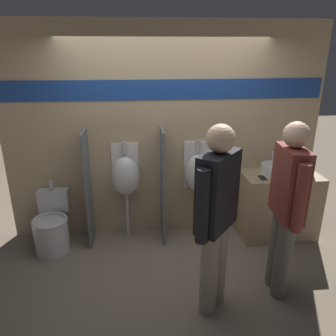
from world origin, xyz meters
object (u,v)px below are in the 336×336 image
person_with_lanyard (216,215)px  cell_phone (262,178)px  toilet (52,228)px  urinal_far (198,174)px  person_in_vest (287,205)px  urinal_near_counter (126,176)px  sink_basin (276,169)px

person_with_lanyard → cell_phone: bearing=2.9°
cell_phone → toilet: size_ratio=0.17×
urinal_far → person_in_vest: bearing=-62.6°
person_in_vest → cell_phone: bearing=-3.6°
person_with_lanyard → urinal_near_counter: bearing=71.7°
toilet → urinal_near_counter: bearing=12.5°
urinal_far → person_with_lanyard: bearing=-94.0°
person_with_lanyard → toilet: bearing=96.9°
sink_basin → person_with_lanyard: (-1.09, -1.28, 0.08)m
cell_phone → person_in_vest: 0.96m
urinal_near_counter → person_with_lanyard: size_ratio=0.71×
sink_basin → person_in_vest: size_ratio=0.22×
urinal_near_counter → toilet: (-0.93, -0.20, -0.57)m
urinal_far → toilet: 1.95m
cell_phone → urinal_near_counter: bearing=171.3°
cell_phone → urinal_far: 0.80m
sink_basin → urinal_far: (-1.00, 0.09, -0.06)m
sink_basin → urinal_far: bearing=174.8°
urinal_near_counter → toilet: 1.11m
urinal_near_counter → person_with_lanyard: person_with_lanyard is taller
sink_basin → person_in_vest: (-0.37, -1.11, 0.06)m
urinal_far → toilet: size_ratio=1.52×
urinal_near_counter → urinal_far: same height
urinal_near_counter → cell_phone: bearing=-8.7°
sink_basin → person_in_vest: bearing=-108.6°
person_in_vest → person_with_lanyard: 0.74m
toilet → person_in_vest: (2.47, -1.00, 0.70)m
urinal_near_counter → urinal_far: (0.93, 0.00, 0.00)m
cell_phone → person_with_lanyard: person_with_lanyard is taller
urinal_near_counter → person_in_vest: size_ratio=0.72×
urinal_near_counter → toilet: urinal_near_counter is taller
toilet → urinal_far: bearing=6.3°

